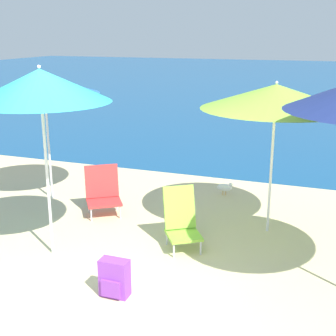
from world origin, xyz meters
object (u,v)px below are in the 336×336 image
beach_umbrella_teal (40,86)px  seagull (225,187)px  backpack_purple (114,278)px  beach_umbrella_lime (276,97)px  beach_chair_lime (181,220)px  beach_umbrella_blue (44,86)px  beach_chair_red (103,191)px

beach_umbrella_teal → seagull: size_ratio=8.70×
beach_umbrella_teal → backpack_purple: size_ratio=5.68×
beach_umbrella_lime → seagull: bearing=125.8°
beach_chair_lime → beach_umbrella_blue: bearing=126.2°
beach_chair_red → seagull: (1.58, 1.45, -0.22)m
beach_chair_red → beach_umbrella_teal: bearing=-123.3°
beach_umbrella_blue → seagull: size_ratio=7.63×
beach_umbrella_blue → beach_chair_red: bearing=-14.6°
beach_umbrella_blue → beach_umbrella_teal: beach_umbrella_teal is taller
beach_umbrella_blue → beach_umbrella_lime: beach_umbrella_lime is taller
beach_umbrella_lime → beach_chair_lime: bearing=-139.0°
beach_umbrella_lime → backpack_purple: bearing=-119.4°
beach_umbrella_blue → beach_chair_lime: size_ratio=2.64×
beach_umbrella_teal → backpack_purple: 2.33m
beach_umbrella_blue → beach_chair_red: beach_umbrella_blue is taller
beach_umbrella_blue → beach_umbrella_lime: (3.61, -0.11, 0.01)m
beach_umbrella_blue → beach_chair_red: size_ratio=2.78×
beach_umbrella_lime → beach_chair_red: size_ratio=2.83×
beach_chair_red → seagull: beach_chair_red is taller
beach_umbrella_teal → beach_chair_lime: (1.46, 0.76, -1.74)m
beach_umbrella_teal → beach_chair_red: beach_umbrella_teal is taller
beach_chair_lime → backpack_purple: bearing=-134.6°
seagull → beach_chair_lime: bearing=-92.1°
beach_umbrella_blue → beach_chair_lime: bearing=-20.5°
beach_umbrella_lime → beach_chair_lime: size_ratio=2.69×
beach_umbrella_teal → beach_chair_lime: beach_umbrella_teal is taller
backpack_purple → seagull: size_ratio=1.53×
beach_umbrella_blue → beach_chair_red: 1.91m
beach_umbrella_lime → backpack_purple: 3.09m
beach_chair_lime → seagull: bearing=54.5°
beach_umbrella_teal → seagull: beach_umbrella_teal is taller
beach_umbrella_teal → beach_chair_lime: size_ratio=3.01×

